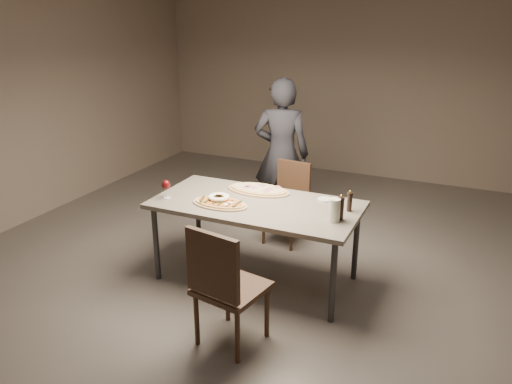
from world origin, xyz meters
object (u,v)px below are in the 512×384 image
at_px(ham_pizza, 259,190).
at_px(pepper_mill_left, 350,201).
at_px(diner, 281,154).
at_px(zucchini_pizza, 220,203).
at_px(dining_table, 256,209).
at_px(chair_far, 289,197).
at_px(bread_basket, 219,198).
at_px(chair_near, 224,282).
at_px(carafe, 334,210).

relative_size(ham_pizza, pepper_mill_left, 3.27).
distance_m(ham_pizza, diner, 0.99).
relative_size(zucchini_pizza, pepper_mill_left, 2.77).
distance_m(dining_table, chair_far, 0.95).
relative_size(ham_pizza, bread_basket, 3.21).
bearing_deg(zucchini_pizza, bread_basket, 146.18).
distance_m(dining_table, ham_pizza, 0.31).
relative_size(chair_near, diner, 0.57).
bearing_deg(ham_pizza, pepper_mill_left, -17.21).
xyz_separation_m(dining_table, pepper_mill_left, (0.79, 0.14, 0.14)).
distance_m(bread_basket, carafe, 1.03).
height_order(ham_pizza, diner, diner).
height_order(chair_near, chair_far, chair_near).
bearing_deg(bread_basket, diner, 88.57).
height_order(ham_pizza, bread_basket, bread_basket).
relative_size(zucchini_pizza, chair_near, 0.54).
xyz_separation_m(bread_basket, pepper_mill_left, (1.08, 0.28, 0.05)).
height_order(zucchini_pizza, chair_far, chair_far).
xyz_separation_m(dining_table, chair_far, (-0.04, 0.93, -0.22)).
height_order(bread_basket, diner, diner).
bearing_deg(dining_table, pepper_mill_left, 10.40).
xyz_separation_m(bread_basket, carafe, (1.03, 0.02, 0.05)).
distance_m(zucchini_pizza, diner, 1.43).
xyz_separation_m(zucchini_pizza, ham_pizza, (0.16, 0.45, -0.00)).
bearing_deg(diner, ham_pizza, 85.19).
bearing_deg(dining_table, diner, 101.68).
distance_m(zucchini_pizza, chair_far, 1.16).
xyz_separation_m(zucchini_pizza, chair_near, (0.46, -0.82, -0.23)).
distance_m(ham_pizza, carafe, 0.92).
bearing_deg(chair_near, ham_pizza, 113.45).
height_order(ham_pizza, chair_near, chair_near).
bearing_deg(carafe, pepper_mill_left, 77.65).
height_order(bread_basket, chair_near, chair_near).
bearing_deg(pepper_mill_left, ham_pizza, 171.35).
xyz_separation_m(zucchini_pizza, bread_basket, (-0.03, 0.04, 0.02)).
relative_size(dining_table, chair_far, 2.12).
bearing_deg(dining_table, ham_pizza, 109.75).
xyz_separation_m(dining_table, zucchini_pizza, (-0.26, -0.17, 0.07)).
relative_size(ham_pizza, diner, 0.36).
height_order(ham_pizza, chair_far, chair_far).
bearing_deg(chair_near, pepper_mill_left, 72.79).
relative_size(dining_table, chair_near, 1.88).
xyz_separation_m(ham_pizza, bread_basket, (-0.19, -0.41, 0.02)).
bearing_deg(chair_far, zucchini_pizza, 85.58).
bearing_deg(ham_pizza, chair_far, 75.78).
bearing_deg(chair_far, carafe, 133.59).
relative_size(bread_basket, chair_near, 0.20).
distance_m(chair_near, diner, 2.32).
distance_m(chair_near, chair_far, 1.93).
distance_m(carafe, chair_far, 1.34).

